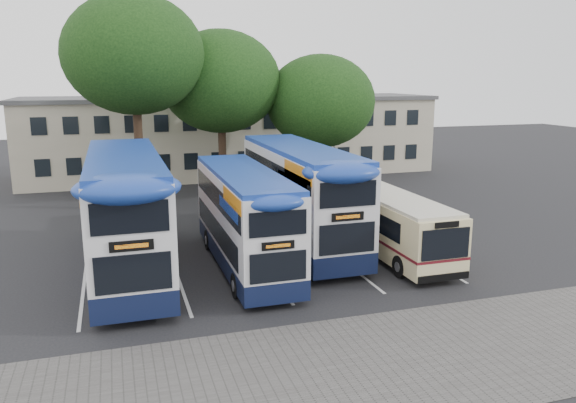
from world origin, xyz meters
The scene contains 12 objects.
ground centered at (0.00, 0.00, 0.00)m, with size 120.00×120.00×0.00m, color black.
paving_strip centered at (-2.00, -5.00, 0.01)m, with size 40.00×6.00×0.01m, color #595654.
bay_lines centered at (-3.75, 5.00, 0.01)m, with size 14.12×11.00×0.01m.
depot_building centered at (0.00, 26.99, 3.15)m, with size 32.40×8.40×6.20m.
lamp_post centered at (6.00, 19.97, 5.08)m, with size 0.25×1.05×9.06m.
tree_left centered at (-7.90, 16.11, 8.94)m, with size 7.99×7.99×12.36m.
tree_mid centered at (-2.57, 18.24, 7.41)m, with size 7.63×7.63×10.67m.
tree_right centered at (3.89, 17.41, 6.13)m, with size 7.18×7.18×9.20m.
bus_dd_left centered at (-9.01, 4.81, 2.64)m, with size 2.79×11.49×4.79m.
bus_dd_mid centered at (-4.42, 3.97, 2.23)m, with size 2.36×9.74×4.06m.
bus_dd_right centered at (-1.26, 6.32, 2.55)m, with size 2.70×11.13×4.64m.
bus_single centered at (2.12, 4.00, 1.53)m, with size 2.30×9.03×2.69m.
Camera 1 is at (-9.35, -17.75, 7.73)m, focal length 35.00 mm.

